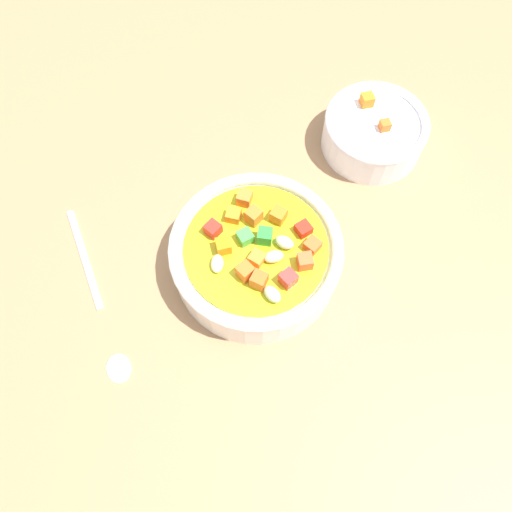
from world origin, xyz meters
The scene contains 4 objects.
ground_plane centered at (0.00, 0.00, -1.00)cm, with size 140.00×140.00×2.00cm, color #9E754F.
soup_bowl_main centered at (0.01, 0.02, 3.01)cm, with size 18.36×18.36×6.63cm.
spoon centered at (3.54, -17.34, 0.46)cm, with size 21.10×8.71×1.00cm.
side_bowl_small centered at (-15.87, 15.71, 2.54)cm, with size 12.58×12.58×5.57cm.
Camera 1 is at (22.79, -1.67, 51.06)cm, focal length 34.79 mm.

